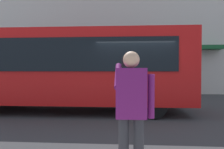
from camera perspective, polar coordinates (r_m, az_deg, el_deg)
The scene contains 4 objects.
ground_plane at distance 7.72m, azimuth 6.03°, elevation -10.67°, with size 60.00×60.00×0.00m, color #38383A.
building_facade_far at distance 15.00m, azimuth 5.12°, elevation 18.33°, with size 28.00×1.55×12.00m.
red_bus at distance 8.23m, azimuth -11.54°, elevation 1.85°, with size 9.05×2.54×3.08m.
pedestrian_photographer at distance 2.82m, azimuth 5.32°, elevation -8.20°, with size 0.53×0.52×1.70m.
Camera 1 is at (0.29, 7.55, 1.61)m, focal length 33.65 mm.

